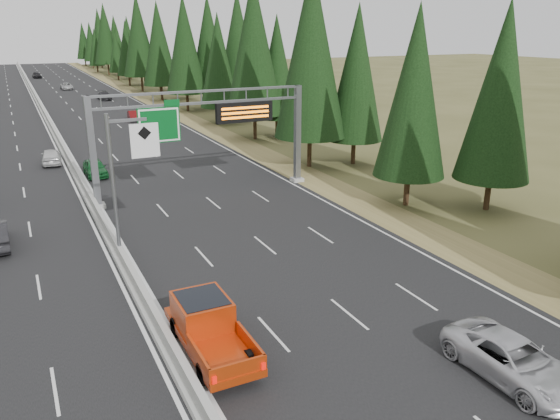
% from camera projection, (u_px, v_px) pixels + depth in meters
% --- Properties ---
extents(road, '(32.00, 260.00, 0.08)m').
position_uv_depth(road, '(46.00, 118.00, 76.69)').
color(road, black).
rests_on(road, ground).
extents(shoulder_right, '(3.60, 260.00, 0.06)m').
position_uv_depth(shoulder_right, '(170.00, 110.00, 84.12)').
color(shoulder_right, olive).
rests_on(shoulder_right, ground).
extents(median_barrier, '(0.70, 260.00, 0.85)m').
position_uv_depth(median_barrier, '(46.00, 115.00, 76.57)').
color(median_barrier, '#9A9994').
rests_on(median_barrier, road).
extents(sign_gantry, '(16.75, 0.98, 7.80)m').
position_uv_depth(sign_gantry, '(211.00, 126.00, 40.35)').
color(sign_gantry, slate).
rests_on(sign_gantry, road).
extents(hov_sign_pole, '(2.80, 0.50, 8.00)m').
position_uv_depth(hov_sign_pole, '(124.00, 177.00, 28.61)').
color(hov_sign_pole, slate).
rests_on(hov_sign_pole, road).
extents(tree_row_right, '(11.87, 244.56, 18.50)m').
position_uv_depth(tree_row_right, '(220.00, 50.00, 72.86)').
color(tree_row_right, black).
rests_on(tree_row_right, ground).
extents(silver_minivan, '(2.64, 5.43, 1.49)m').
position_uv_depth(silver_minivan, '(513.00, 359.00, 19.67)').
color(silver_minivan, '#BCBBC1').
rests_on(silver_minivan, road).
extents(red_pickup, '(2.12, 5.95, 1.94)m').
position_uv_depth(red_pickup, '(206.00, 322.00, 21.51)').
color(red_pickup, black).
rests_on(red_pickup, road).
extents(car_ahead_green, '(1.74, 4.17, 1.41)m').
position_uv_depth(car_ahead_green, '(95.00, 168.00, 46.58)').
color(car_ahead_green, '#145A26').
rests_on(car_ahead_green, road).
extents(car_ahead_dkred, '(1.67, 4.01, 1.29)m').
position_uv_depth(car_ahead_dkred, '(134.00, 116.00, 74.30)').
color(car_ahead_dkred, '#5E0D0F').
rests_on(car_ahead_dkred, road).
extents(car_ahead_dkgrey, '(2.09, 4.86, 1.39)m').
position_uv_depth(car_ahead_dkgrey, '(104.00, 96.00, 95.48)').
color(car_ahead_dkgrey, black).
rests_on(car_ahead_dkgrey, road).
extents(car_ahead_white, '(2.24, 4.73, 1.31)m').
position_uv_depth(car_ahead_white, '(67.00, 86.00, 111.14)').
color(car_ahead_white, '#B7B7B7').
rests_on(car_ahead_white, road).
extents(car_ahead_far, '(2.09, 4.64, 1.55)m').
position_uv_depth(car_ahead_far, '(37.00, 75.00, 135.90)').
color(car_ahead_far, black).
rests_on(car_ahead_far, road).
extents(car_onc_white, '(2.02, 4.37, 1.45)m').
position_uv_depth(car_onc_white, '(51.00, 156.00, 50.63)').
color(car_onc_white, silver).
rests_on(car_onc_white, road).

